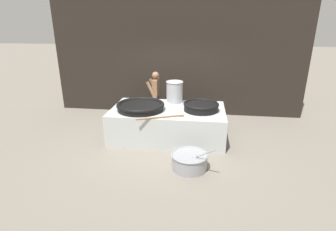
{
  "coord_description": "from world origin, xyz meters",
  "views": [
    {
      "loc": [
        0.88,
        -6.55,
        2.96
      ],
      "look_at": [
        0.0,
        0.0,
        0.6
      ],
      "focal_mm": 28.0,
      "sensor_mm": 36.0,
      "label": 1
    }
  ],
  "objects": [
    {
      "name": "cook",
      "position": [
        -0.54,
        1.14,
        0.85
      ],
      "size": [
        0.36,
        0.56,
        1.56
      ],
      "rotation": [
        0.0,
        0.0,
        3.15
      ],
      "color": "brown",
      "rests_on": "ground_plane"
    },
    {
      "name": "stock_pot",
      "position": [
        0.11,
        0.6,
        1.11
      ],
      "size": [
        0.49,
        0.49,
        0.6
      ],
      "color": "#9E9EA3",
      "rests_on": "hearth_platform"
    },
    {
      "name": "hearth_platform",
      "position": [
        0.0,
        0.0,
        0.4
      ],
      "size": [
        2.99,
        1.72,
        0.8
      ],
      "color": "#B2B7B7",
      "rests_on": "ground_plane"
    },
    {
      "name": "stirring_paddle",
      "position": [
        -0.03,
        -0.74,
        0.82
      ],
      "size": [
        1.11,
        0.53,
        0.04
      ],
      "rotation": [
        0.0,
        0.0,
        0.4
      ],
      "color": "brown",
      "rests_on": "hearth_platform"
    },
    {
      "name": "ground_plane",
      "position": [
        0.0,
        0.0,
        0.0
      ],
      "size": [
        60.0,
        60.0,
        0.0
      ],
      "primitive_type": "plane",
      "color": "slate"
    },
    {
      "name": "giant_wok_near",
      "position": [
        -0.69,
        -0.2,
        0.89
      ],
      "size": [
        1.25,
        1.25,
        0.18
      ],
      "color": "black",
      "rests_on": "hearth_platform"
    },
    {
      "name": "prep_bowl_vegetables",
      "position": [
        0.68,
        -1.63,
        0.19
      ],
      "size": [
        0.91,
        0.78,
        0.66
      ],
      "color": "gray",
      "rests_on": "ground_plane"
    },
    {
      "name": "giant_wok_far",
      "position": [
        0.87,
        -0.05,
        0.91
      ],
      "size": [
        0.92,
        0.92,
        0.21
      ],
      "color": "black",
      "rests_on": "hearth_platform"
    },
    {
      "name": "back_wall",
      "position": [
        0.0,
        2.11,
        1.95
      ],
      "size": [
        8.21,
        0.24,
        3.9
      ],
      "primitive_type": "cube",
      "color": "black",
      "rests_on": "ground_plane"
    }
  ]
}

